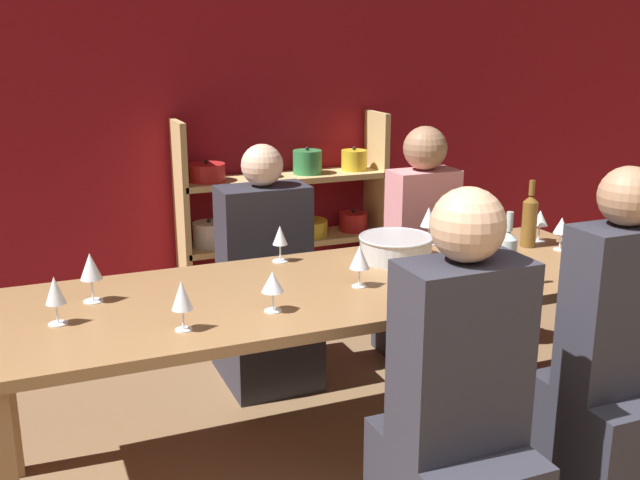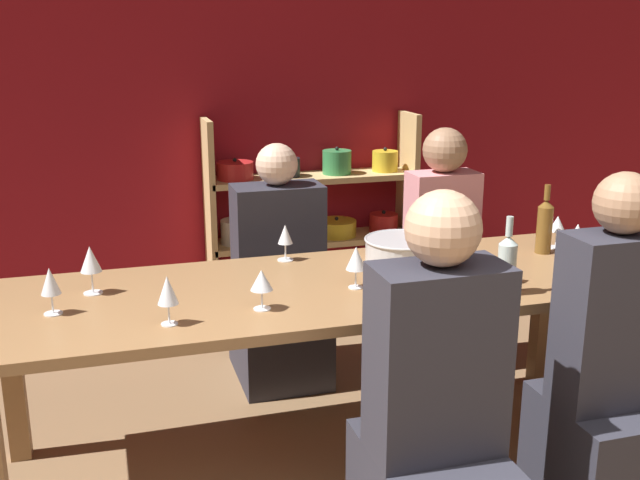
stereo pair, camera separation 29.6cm
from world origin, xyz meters
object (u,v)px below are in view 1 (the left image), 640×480
object	(u,v)px
person_near_a	(456,434)
wine_glass_white_c	(561,227)
dining_table	(330,304)
person_near_b	(607,389)
mixing_bowl	(396,247)
wine_glass_empty_c	(273,283)
wine_glass_white_a	(502,248)
wine_glass_empty_d	(604,236)
wine_glass_empty_e	(91,267)
shelf_unit	(282,231)
wine_bottle_dark	(529,220)
wine_glass_empty_a	(182,296)
wine_glass_red_c	(469,260)
wine_glass_empty_f	(360,258)
wine_glass_red_b	(429,218)
person_far_a	(265,297)
wine_glass_empty_b	(55,291)
wine_glass_white_b	(540,219)
wine_glass_red_a	(280,237)
wine_bottle_green	(507,258)
person_far_b	(420,272)

from	to	relation	value
person_near_a	wine_glass_white_c	bearing A→B (deg)	37.41
dining_table	person_near_b	bearing A→B (deg)	-42.38
mixing_bowl	wine_glass_empty_c	xyz separation A→B (m)	(-0.69, -0.39, 0.05)
wine_glass_white_a	wine_glass_empty_d	distance (m)	0.57
wine_glass_white_a	dining_table	bearing A→B (deg)	164.59
wine_glass_empty_e	shelf_unit	bearing A→B (deg)	51.20
wine_bottle_dark	wine_glass_empty_a	distance (m)	1.71
wine_glass_red_c	wine_glass_empty_f	xyz separation A→B (m)	(-0.34, 0.23, -0.02)
wine_glass_empty_c	wine_glass_empty_d	distance (m)	1.54
mixing_bowl	wine_glass_empty_d	size ratio (longest dim) A/B	2.36
dining_table	wine_glass_empty_a	distance (m)	0.71
wine_glass_white_c	wine_glass_red_b	xyz separation A→B (m)	(-0.50, 0.30, 0.02)
wine_glass_red_c	person_near_a	size ratio (longest dim) A/B	0.15
shelf_unit	mixing_bowl	xyz separation A→B (m)	(-0.04, -1.58, 0.33)
shelf_unit	wine_glass_empty_c	world-z (taller)	shelf_unit
shelf_unit	person_far_a	distance (m)	1.07
wine_glass_empty_e	person_near_a	size ratio (longest dim) A/B	0.15
wine_glass_empty_b	wine_glass_empty_f	distance (m)	1.10
dining_table	wine_glass_empty_e	bearing A→B (deg)	170.67
wine_glass_white_c	wine_glass_empty_b	distance (m)	2.15
wine_glass_red_c	mixing_bowl	bearing A→B (deg)	94.63
wine_glass_empty_a	person_far_a	size ratio (longest dim) A/B	0.14
wine_glass_empty_a	wine_glass_white_a	bearing A→B (deg)	2.96
wine_glass_white_b	person_near_b	distance (m)	1.03
shelf_unit	person_near_a	size ratio (longest dim) A/B	1.04
wine_glass_empty_b	wine_glass_red_a	bearing A→B (deg)	22.56
wine_glass_red_a	wine_glass_red_c	distance (m)	0.83
person_near_a	wine_glass_empty_c	bearing A→B (deg)	127.18
wine_bottle_green	wine_bottle_dark	distance (m)	0.61
wine_glass_empty_c	person_far_a	world-z (taller)	person_far_a
shelf_unit	mixing_bowl	distance (m)	1.62
shelf_unit	person_far_b	bearing A→B (deg)	-69.07
wine_glass_empty_a	wine_glass_empty_c	xyz separation A→B (m)	(0.33, 0.05, -0.01)
wine_bottle_green	wine_glass_empty_e	bearing A→B (deg)	163.32
dining_table	wine_glass_empty_a	bearing A→B (deg)	-158.37
wine_glass_red_a	wine_glass_empty_c	bearing A→B (deg)	-112.07
wine_glass_empty_e	person_near_b	size ratio (longest dim) A/B	0.14
wine_glass_red_a	person_near_b	world-z (taller)	person_near_b
person_far_b	shelf_unit	bearing A→B (deg)	-69.07
wine_glass_white_b	wine_glass_white_c	distance (m)	0.15
wine_glass_white_c	wine_glass_empty_c	distance (m)	1.46
dining_table	wine_glass_red_c	size ratio (longest dim) A/B	13.69
wine_bottle_green	wine_glass_empty_a	world-z (taller)	wine_bottle_green
shelf_unit	wine_glass_red_c	xyz separation A→B (m)	(-0.01, -2.08, 0.40)
wine_glass_white_c	wine_bottle_dark	bearing A→B (deg)	135.33
person_near_b	wine_glass_empty_c	bearing A→B (deg)	154.93
wine_glass_red_a	wine_glass_red_c	xyz separation A→B (m)	(0.51, -0.65, 0.03)
wine_glass_red_c	person_far_a	xyz separation A→B (m)	(-0.44, 1.10, -0.46)
dining_table	wine_glass_empty_e	size ratio (longest dim) A/B	14.09
dining_table	wine_glass_white_b	world-z (taller)	wine_glass_white_b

